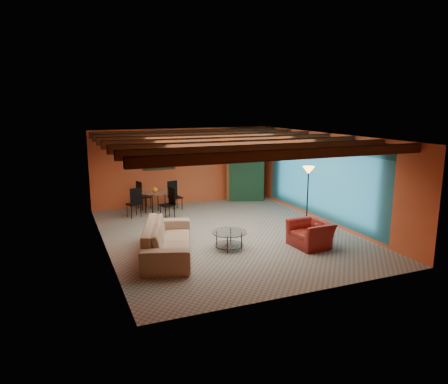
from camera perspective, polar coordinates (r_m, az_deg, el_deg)
name	(u,v)px	position (r m, az deg, el deg)	size (l,w,h in m)	color
room	(225,149)	(11.29, 0.17, 5.94)	(6.52, 8.01, 2.71)	gray
sofa	(168,239)	(10.05, -7.67, -6.41)	(2.70, 1.05, 0.79)	#987A62
armchair	(311,234)	(10.83, 11.72, -5.60)	(1.00, 0.87, 0.65)	maroon
coffee_table	(229,240)	(10.45, 0.70, -6.57)	(0.87, 0.87, 0.45)	silver
dining_table	(155,199)	(13.88, -9.36, -0.91)	(1.89, 1.89, 0.98)	white
armoire	(243,171)	(15.59, 2.60, 2.89)	(1.25, 0.61, 2.19)	brown
floor_lamp	(308,196)	(12.57, 11.31, -0.51)	(0.35, 0.35, 1.76)	black
ceiling_fan	(227,149)	(11.18, 0.39, 5.88)	(1.50, 1.50, 0.44)	#472614
painting	(159,159)	(14.74, -8.85, 4.43)	(1.05, 0.03, 0.65)	black
potted_plant	(243,135)	(15.44, 2.64, 7.76)	(0.42, 0.37, 0.47)	#26661E
vase	(155,181)	(13.76, -9.45, 1.49)	(0.19, 0.19, 0.20)	orange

